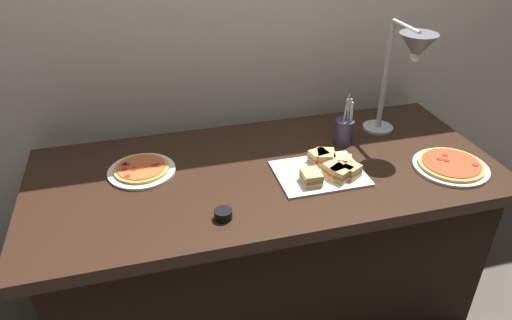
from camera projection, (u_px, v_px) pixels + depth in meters
name	position (u px, v px, depth m)	size (l,w,h in m)	color
ground_plane	(265.00, 300.00, 2.30)	(8.00, 8.00, 0.00)	#4C443D
back_wall	(236.00, 28.00, 2.09)	(4.40, 0.04, 2.40)	beige
buffet_table	(266.00, 239.00, 2.10)	(1.90, 0.84, 0.76)	black
heat_lamp	(410.00, 57.00, 1.88)	(0.15, 0.34, 0.52)	#B7BABF
pizza_plate_front	(142.00, 170.00, 1.88)	(0.27, 0.27, 0.03)	white
pizza_plate_center	(451.00, 166.00, 1.90)	(0.30, 0.30, 0.03)	white
sandwich_platter	(327.00, 169.00, 1.86)	(0.35, 0.27, 0.06)	white
sauce_cup_near	(223.00, 214.00, 1.62)	(0.06, 0.06, 0.03)	black
utensil_holder	(344.00, 131.00, 2.07)	(0.08, 0.08, 0.22)	#383347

